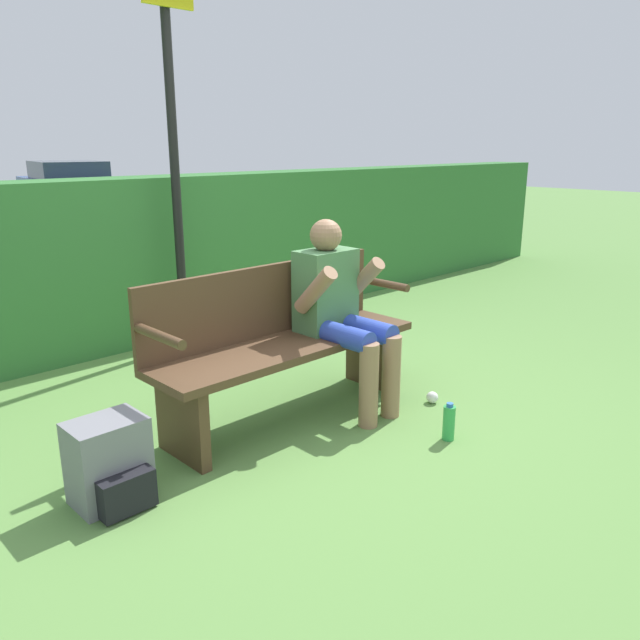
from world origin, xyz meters
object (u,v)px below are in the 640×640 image
parked_car (70,186)px  person_seated (340,306)px  backpack (110,464)px  signpost (174,146)px  park_bench (282,341)px  water_bottle (449,423)px

parked_car → person_seated: bearing=172.9°
backpack → signpost: bearing=49.2°
park_bench → water_bottle: park_bench is taller
water_bottle → signpost: bearing=92.8°
park_bench → person_seated: size_ratio=1.49×
backpack → signpost: size_ratio=0.14×
person_seated → backpack: 1.57m
backpack → water_bottle: bearing=-23.9°
parked_car → water_bottle: bearing=174.1°
backpack → water_bottle: backpack is taller
person_seated → parked_car: size_ratio=0.27×
backpack → person_seated: bearing=1.5°
park_bench → person_seated: 0.40m
person_seated → signpost: size_ratio=0.41×
person_seated → signpost: signpost is taller
person_seated → parked_car: bearing=73.4°
parked_car → park_bench: bearing=171.3°
park_bench → person_seated: (0.34, -0.14, 0.17)m
water_bottle → park_bench: bearing=115.6°
park_bench → parked_car: 13.17m
person_seated → parked_car: (3.78, 12.64, -0.06)m
backpack → signpost: 2.63m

